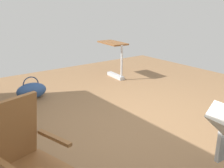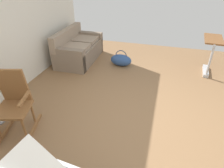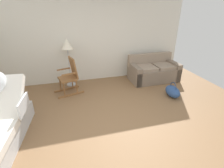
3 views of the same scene
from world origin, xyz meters
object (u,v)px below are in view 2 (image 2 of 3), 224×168
at_px(rocking_chair, 14,104).
at_px(couch, 79,50).
at_px(overbed_table, 211,52).
at_px(duffel_bag, 121,60).

bearing_deg(rocking_chair, couch, 4.22).
distance_m(couch, overbed_table, 3.38).
bearing_deg(overbed_table, couch, 93.82).
height_order(couch, rocking_chair, rocking_chair).
distance_m(couch, rocking_chair, 2.79).
relative_size(couch, overbed_table, 1.88).
height_order(couch, duffel_bag, couch).
bearing_deg(duffel_bag, rocking_chair, 159.71).
xyz_separation_m(couch, duffel_bag, (-0.02, -1.22, -0.15)).
xyz_separation_m(couch, rocking_chair, (-2.77, -0.20, 0.20)).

